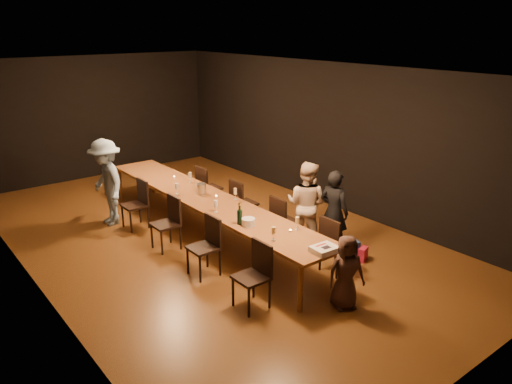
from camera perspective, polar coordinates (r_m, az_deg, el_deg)
ground at (r=9.27m, az=-5.53°, el=-5.04°), size 10.00×10.00×0.00m
room_shell at (r=8.65m, az=-5.96°, el=7.65°), size 6.04×10.04×3.02m
table at (r=9.01m, az=-5.67°, el=-0.96°), size 0.90×6.00×0.75m
chair_right_0 at (r=7.91m, az=9.27°, el=-5.89°), size 0.42×0.42×0.93m
chair_right_1 at (r=8.68m, az=3.45°, el=-3.35°), size 0.42×0.42×0.93m
chair_right_2 at (r=9.55m, az=-1.35°, el=-1.23°), size 0.42×0.42×0.93m
chair_right_3 at (r=10.48m, az=-5.31°, el=0.54°), size 0.42×0.42×0.93m
chair_left_0 at (r=6.86m, az=-0.56°, el=-9.67°), size 0.42×0.42×0.93m
chair_left_1 at (r=7.74m, az=-6.05°, el=-6.29°), size 0.42×0.42×0.93m
chair_left_2 at (r=8.70m, az=-10.32°, el=-3.59°), size 0.42×0.42×0.93m
chair_left_3 at (r=9.71m, az=-13.71°, el=-1.43°), size 0.42×0.42×0.93m
woman_birthday at (r=8.48m, az=8.89°, el=-2.24°), size 0.46×0.60×1.45m
woman_tan at (r=8.66m, az=5.79°, el=-1.39°), size 0.82×0.90×1.52m
man_blue at (r=9.94m, az=-16.70°, el=1.05°), size 0.68×1.12×1.68m
child at (r=6.95m, az=10.26°, el=-9.00°), size 0.61×0.52×1.06m
gift_bag_red at (r=8.46m, az=12.13°, el=-6.97°), size 0.22×0.17×0.23m
gift_bag_blue at (r=8.46m, az=10.79°, el=-6.56°), size 0.29×0.24×0.32m
birthday_cake at (r=6.94m, az=7.82°, el=-6.51°), size 0.37×0.30×0.08m
plate_stack at (r=7.73m, az=-0.87°, el=-3.45°), size 0.22×0.22×0.12m
champagne_bottle at (r=7.74m, az=-1.88°, el=-2.47°), size 0.11×0.11×0.35m
ice_bucket at (r=9.19m, az=-6.28°, el=0.38°), size 0.23×0.23×0.19m
wineglass_0 at (r=7.21m, az=2.02°, el=-4.77°), size 0.06×0.06×0.21m
wineglass_1 at (r=7.59m, az=4.74°, el=-3.59°), size 0.06×0.06×0.21m
wineglass_2 at (r=8.28m, az=-4.61°, el=-1.64°), size 0.06×0.06×0.21m
wineglass_3 at (r=8.85m, az=-2.38°, el=-0.21°), size 0.06×0.06×0.21m
wineglass_4 at (r=9.24m, az=-9.05°, el=0.38°), size 0.06×0.06×0.21m
wineglass_5 at (r=9.87m, az=-7.52°, el=1.67°), size 0.06×0.06×0.21m
tealight_near at (r=7.53m, az=3.97°, el=-4.47°), size 0.05×0.05×0.03m
tealight_mid at (r=9.00m, az=-4.57°, el=-0.53°), size 0.05×0.05×0.03m
tealight_far at (r=10.23m, az=-9.33°, el=1.68°), size 0.05×0.05×0.03m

